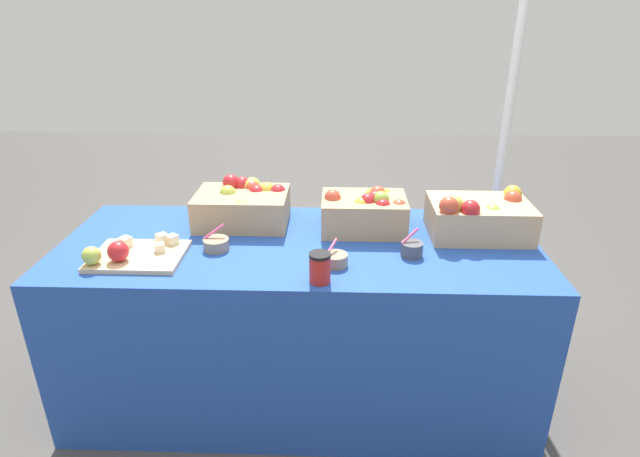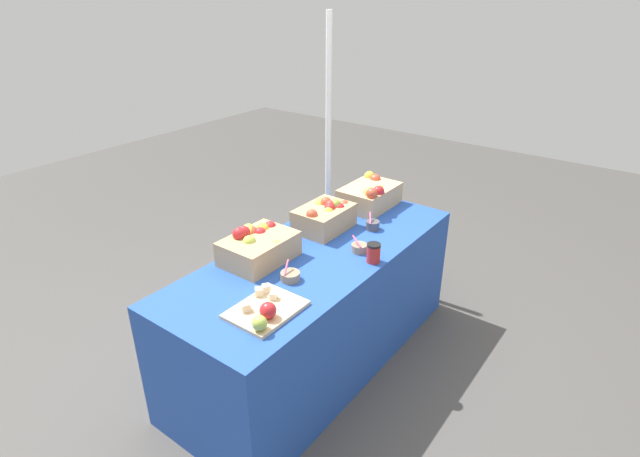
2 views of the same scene
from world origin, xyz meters
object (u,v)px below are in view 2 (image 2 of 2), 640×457
(apple_crate_left, at_px, (370,195))
(sample_bowl_mid, at_px, (359,248))
(tent_pole, at_px, (328,152))
(sample_bowl_near, at_px, (373,225))
(apple_crate_middle, at_px, (325,216))
(sample_bowl_far, at_px, (290,276))
(cutting_board_front, at_px, (265,310))
(apple_crate_right, at_px, (258,246))
(coffee_cup, at_px, (374,253))

(apple_crate_left, relative_size, sample_bowl_mid, 4.20)
(apple_crate_left, bearing_deg, sample_bowl_mid, -153.49)
(tent_pole, bearing_deg, sample_bowl_near, -126.07)
(apple_crate_middle, xyz_separation_m, sample_bowl_far, (-0.58, -0.21, -0.06))
(sample_bowl_near, relative_size, tent_pole, 0.05)
(cutting_board_front, relative_size, sample_bowl_far, 3.36)
(cutting_board_front, bearing_deg, tent_pole, 26.54)
(tent_pole, bearing_deg, sample_bowl_mid, -135.25)
(apple_crate_left, height_order, apple_crate_right, apple_crate_left)
(coffee_cup, xyz_separation_m, tent_pole, (0.85, 0.92, 0.17))
(cutting_board_front, xyz_separation_m, coffee_cup, (0.71, -0.14, 0.03))
(apple_crate_right, xyz_separation_m, tent_pole, (1.20, 0.41, 0.15))
(apple_crate_middle, relative_size, tent_pole, 0.18)
(sample_bowl_near, height_order, sample_bowl_mid, sample_bowl_near)
(apple_crate_middle, relative_size, sample_bowl_far, 3.48)
(sample_bowl_mid, bearing_deg, apple_crate_middle, 69.44)
(sample_bowl_near, xyz_separation_m, sample_bowl_far, (-0.75, 0.03, -0.00))
(apple_crate_middle, xyz_separation_m, sample_bowl_near, (0.16, -0.24, -0.06))
(apple_crate_right, relative_size, tent_pole, 0.20)
(apple_crate_right, relative_size, coffee_cup, 3.61)
(sample_bowl_far, bearing_deg, apple_crate_left, 9.54)
(sample_bowl_near, bearing_deg, tent_pole, 53.93)
(tent_pole, bearing_deg, apple_crate_right, -161.33)
(apple_crate_middle, height_order, apple_crate_right, apple_crate_right)
(apple_crate_right, distance_m, sample_bowl_mid, 0.56)
(sample_bowl_far, distance_m, coffee_cup, 0.47)
(cutting_board_front, bearing_deg, sample_bowl_far, 18.63)
(sample_bowl_far, relative_size, tent_pole, 0.05)
(sample_bowl_far, relative_size, coffee_cup, 0.93)
(apple_crate_middle, bearing_deg, apple_crate_right, 173.09)
(sample_bowl_mid, xyz_separation_m, tent_pole, (0.80, 0.80, 0.20))
(sample_bowl_mid, bearing_deg, tent_pole, 44.75)
(apple_crate_left, distance_m, sample_bowl_far, 1.06)
(apple_crate_right, xyz_separation_m, cutting_board_front, (-0.36, -0.37, -0.06))
(cutting_board_front, xyz_separation_m, sample_bowl_far, (0.30, 0.10, -0.00))
(sample_bowl_near, relative_size, coffee_cup, 0.94)
(cutting_board_front, relative_size, coffee_cup, 3.11)
(apple_crate_middle, relative_size, sample_bowl_mid, 3.65)
(apple_crate_left, bearing_deg, apple_crate_middle, 175.65)
(sample_bowl_near, xyz_separation_m, sample_bowl_mid, (-0.29, -0.09, -0.00))
(apple_crate_left, height_order, coffee_cup, apple_crate_left)
(apple_crate_left, height_order, tent_pole, tent_pole)
(cutting_board_front, height_order, sample_bowl_near, sample_bowl_near)
(cutting_board_front, relative_size, sample_bowl_mid, 3.52)
(sample_bowl_near, bearing_deg, apple_crate_left, 34.39)
(apple_crate_left, relative_size, cutting_board_front, 1.19)
(apple_crate_right, height_order, tent_pole, tent_pole)
(tent_pole, bearing_deg, apple_crate_left, -113.33)
(sample_bowl_near, distance_m, tent_pole, 0.90)
(sample_bowl_near, bearing_deg, cutting_board_front, -176.08)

